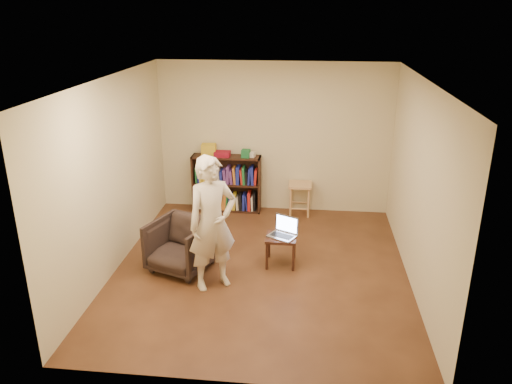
# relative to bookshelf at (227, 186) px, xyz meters

# --- Properties ---
(floor) EXTENTS (4.50, 4.50, 0.00)m
(floor) POSITION_rel_bookshelf_xyz_m (0.82, -2.09, -0.44)
(floor) COLOR #412415
(floor) RESTS_ON ground
(ceiling) EXTENTS (4.50, 4.50, 0.00)m
(ceiling) POSITION_rel_bookshelf_xyz_m (0.82, -2.09, 2.16)
(ceiling) COLOR white
(ceiling) RESTS_ON wall_back
(wall_back) EXTENTS (4.00, 0.00, 4.00)m
(wall_back) POSITION_rel_bookshelf_xyz_m (0.82, 0.16, 0.86)
(wall_back) COLOR beige
(wall_back) RESTS_ON floor
(wall_left) EXTENTS (0.00, 4.50, 4.50)m
(wall_left) POSITION_rel_bookshelf_xyz_m (-1.18, -2.09, 0.86)
(wall_left) COLOR beige
(wall_left) RESTS_ON floor
(wall_right) EXTENTS (0.00, 4.50, 4.50)m
(wall_right) POSITION_rel_bookshelf_xyz_m (2.82, -2.09, 0.86)
(wall_right) COLOR beige
(wall_right) RESTS_ON floor
(bookshelf) EXTENTS (1.20, 0.30, 1.00)m
(bookshelf) POSITION_rel_bookshelf_xyz_m (0.00, 0.00, 0.00)
(bookshelf) COLOR black
(bookshelf) RESTS_ON floor
(box_yellow) EXTENTS (0.26, 0.20, 0.20)m
(box_yellow) POSITION_rel_bookshelf_xyz_m (-0.30, 0.01, 0.66)
(box_yellow) COLOR gold
(box_yellow) RESTS_ON bookshelf
(red_cloth) EXTENTS (0.27, 0.20, 0.09)m
(red_cloth) POSITION_rel_bookshelf_xyz_m (-0.06, -0.03, 0.60)
(red_cloth) COLOR maroon
(red_cloth) RESTS_ON bookshelf
(box_green) EXTENTS (0.15, 0.15, 0.14)m
(box_green) POSITION_rel_bookshelf_xyz_m (0.35, -0.04, 0.63)
(box_green) COLOR #1B6734
(box_green) RESTS_ON bookshelf
(box_white) EXTENTS (0.13, 0.13, 0.08)m
(box_white) POSITION_rel_bookshelf_xyz_m (0.45, -0.02, 0.60)
(box_white) COLOR silver
(box_white) RESTS_ON bookshelf
(stool) EXTENTS (0.39, 0.39, 0.56)m
(stool) POSITION_rel_bookshelf_xyz_m (1.29, -0.06, 0.02)
(stool) COLOR tan
(stool) RESTS_ON floor
(armchair) EXTENTS (0.99, 1.00, 0.71)m
(armchair) POSITION_rel_bookshelf_xyz_m (-0.28, -2.20, -0.08)
(armchair) COLOR black
(armchair) RESTS_ON floor
(side_table) EXTENTS (0.42, 0.42, 0.43)m
(side_table) POSITION_rel_bookshelf_xyz_m (1.08, -1.91, -0.08)
(side_table) COLOR black
(side_table) RESTS_ON floor
(laptop) EXTENTS (0.45, 0.41, 0.28)m
(laptop) POSITION_rel_bookshelf_xyz_m (1.11, -1.89, 0.05)
(laptop) COLOR #A7A7AC
(laptop) RESTS_ON side_table
(person) EXTENTS (0.77, 0.71, 1.76)m
(person) POSITION_rel_bookshelf_xyz_m (0.25, -2.58, 0.44)
(person) COLOR beige
(person) RESTS_ON floor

